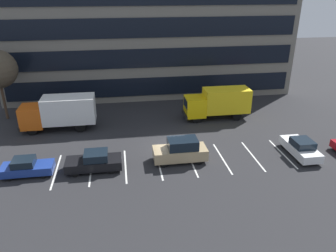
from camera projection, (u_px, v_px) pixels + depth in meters
ground_plane at (169, 146)px, 30.36m from camera, size 120.00×120.00×0.00m
office_building at (148, 24)px, 42.98m from camera, size 37.28×10.14×18.00m
lot_markings at (175, 162)px, 27.67m from camera, size 19.74×5.40×0.01m
box_truck_yellow_all at (218, 102)px, 36.00m from camera, size 7.29×2.41×3.38m
box_truck_orange at (60, 111)px, 33.14m from camera, size 7.55×2.50×3.50m
suv_tan at (181, 150)px, 27.47m from camera, size 4.53×1.92×2.05m
sedan_navy at (27, 167)px, 25.59m from camera, size 3.98×1.67×1.43m
sedan_white at (301, 148)px, 28.50m from camera, size 1.83×4.37×1.57m
sedan_black at (94, 162)px, 26.22m from camera, size 4.48×1.87×1.60m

